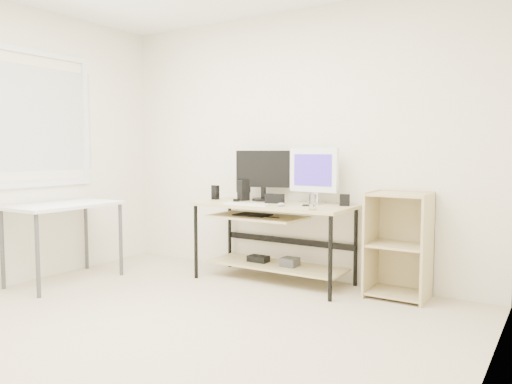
{
  "coord_description": "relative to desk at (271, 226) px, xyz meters",
  "views": [
    {
      "loc": [
        2.35,
        -2.38,
        1.25
      ],
      "look_at": [
        0.03,
        1.3,
        0.89
      ],
      "focal_mm": 35.0,
      "sensor_mm": 36.0,
      "label": 1
    }
  ],
  "objects": [
    {
      "name": "audio_controller",
      "position": [
        -0.68,
        0.02,
        0.28
      ],
      "size": [
        0.08,
        0.05,
        0.15
      ],
      "primitive_type": "cube",
      "rotation": [
        0.0,
        0.0,
        -0.09
      ],
      "color": "black",
      "rests_on": "desk"
    },
    {
      "name": "side_table",
      "position": [
        -1.65,
        -1.06,
        0.13
      ],
      "size": [
        0.6,
        1.0,
        0.75
      ],
      "color": "white",
      "rests_on": "ground"
    },
    {
      "name": "volume_puck",
      "position": [
        -0.39,
        -0.03,
        0.23
      ],
      "size": [
        0.08,
        0.08,
        0.03
      ],
      "primitive_type": "cylinder",
      "rotation": [
        0.0,
        0.0,
        -0.18
      ],
      "color": "black",
      "rests_on": "desk"
    },
    {
      "name": "mouse",
      "position": [
        0.2,
        -0.17,
        0.23
      ],
      "size": [
        0.07,
        0.1,
        0.03
      ],
      "primitive_type": "ellipsoid",
      "rotation": [
        0.0,
        0.0,
        -0.07
      ],
      "color": "#AEAEB3",
      "rests_on": "desk"
    },
    {
      "name": "keyboard",
      "position": [
        -0.12,
        -0.24,
        0.22
      ],
      "size": [
        0.43,
        0.17,
        0.01
      ],
      "primitive_type": "cube",
      "rotation": [
        0.0,
        0.0,
        0.14
      ],
      "color": "white",
      "rests_on": "desk"
    },
    {
      "name": "smartphone",
      "position": [
        0.36,
        0.01,
        0.22
      ],
      "size": [
        0.12,
        0.15,
        0.01
      ],
      "primitive_type": "cube",
      "rotation": [
        0.0,
        0.0,
        0.41
      ],
      "color": "black",
      "rests_on": "desk"
    },
    {
      "name": "shelf_unit",
      "position": [
        1.18,
        0.16,
        -0.09
      ],
      "size": [
        0.5,
        0.4,
        0.9
      ],
      "color": "tan",
      "rests_on": "ground"
    },
    {
      "name": "white_imac",
      "position": [
        0.35,
        0.18,
        0.51
      ],
      "size": [
        0.49,
        0.16,
        0.52
      ],
      "rotation": [
        0.0,
        0.0,
        -0.04
      ],
      "color": "silver",
      "rests_on": "desk"
    },
    {
      "name": "center_speaker",
      "position": [
        0.02,
        0.03,
        0.26
      ],
      "size": [
        0.19,
        0.12,
        0.09
      ],
      "primitive_type": "cube",
      "rotation": [
        0.0,
        0.0,
        0.24
      ],
      "color": "black",
      "rests_on": "desk"
    },
    {
      "name": "speaker_left",
      "position": [
        -0.38,
        0.09,
        0.32
      ],
      "size": [
        0.14,
        0.14,
        0.21
      ],
      "rotation": [
        0.0,
        0.0,
        -0.4
      ],
      "color": "black",
      "rests_on": "desk"
    },
    {
      "name": "desk",
      "position": [
        0.0,
        0.0,
        0.0
      ],
      "size": [
        1.5,
        0.65,
        0.75
      ],
      "color": "#C7B77E",
      "rests_on": "ground"
    },
    {
      "name": "coaster",
      "position": [
        0.57,
        -0.28,
        0.21
      ],
      "size": [
        0.09,
        0.09,
        0.01
      ],
      "primitive_type": "cylinder",
      "rotation": [
        0.0,
        0.0,
        -0.17
      ],
      "color": "#A7834B",
      "rests_on": "desk"
    },
    {
      "name": "drinking_glass",
      "position": [
        0.57,
        -0.28,
        0.28
      ],
      "size": [
        0.07,
        0.07,
        0.13
      ],
      "primitive_type": "cylinder",
      "rotation": [
        0.0,
        0.0,
        -0.17
      ],
      "color": "white",
      "rests_on": "coaster"
    },
    {
      "name": "room",
      "position": [
        -0.11,
        -1.62,
        0.78
      ],
      "size": [
        4.01,
        4.01,
        2.62
      ],
      "color": "beige",
      "rests_on": "ground"
    },
    {
      "name": "speaker_right",
      "position": [
        0.66,
        0.18,
        0.26
      ],
      "size": [
        0.11,
        0.11,
        0.1
      ],
      "primitive_type": "cube",
      "rotation": [
        0.0,
        0.0,
        0.31
      ],
      "color": "black",
      "rests_on": "desk"
    },
    {
      "name": "black_monitor",
      "position": [
        -0.2,
        0.17,
        0.5
      ],
      "size": [
        0.53,
        0.24,
        0.5
      ],
      "rotation": [
        0.0,
        0.0,
        0.35
      ],
      "color": "black",
      "rests_on": "desk"
    }
  ]
}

